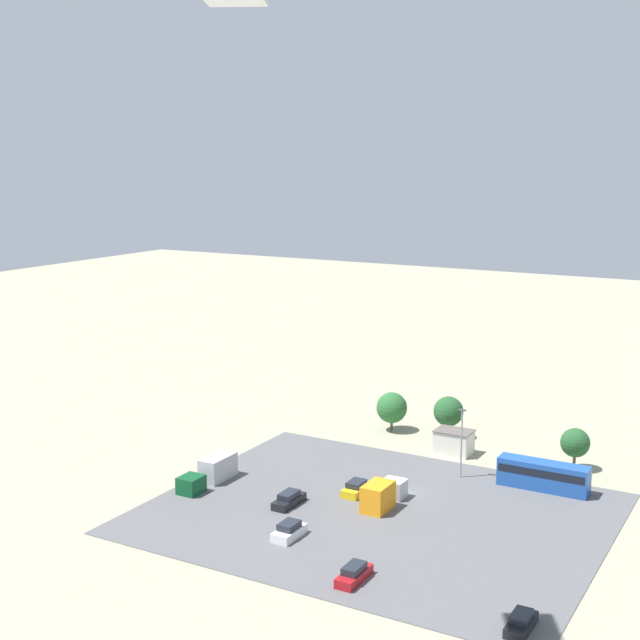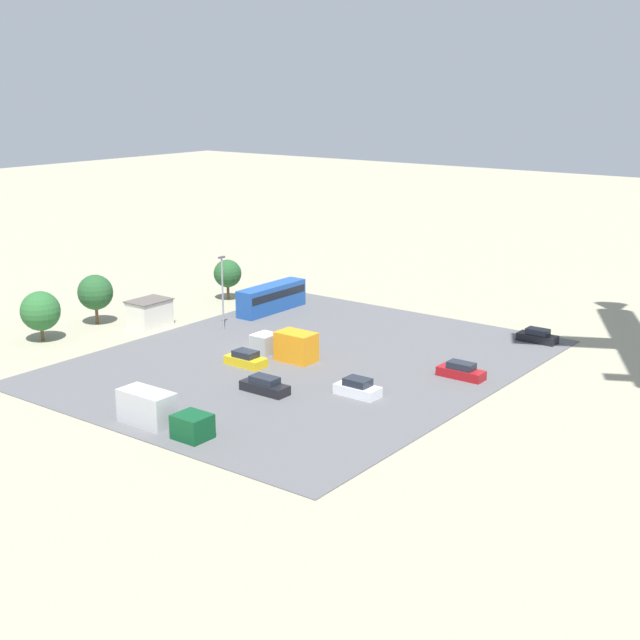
{
  "view_description": "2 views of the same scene",
  "coord_description": "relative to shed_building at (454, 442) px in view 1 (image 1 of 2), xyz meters",
  "views": [
    {
      "loc": [
        -39.53,
        88.93,
        38.26
      ],
      "look_at": [
        -4.34,
        26.75,
        25.07
      ],
      "focal_mm": 50.0,
      "sensor_mm": 36.0,
      "label": 1
    },
    {
      "loc": [
        67.89,
        59.58,
        27.64
      ],
      "look_at": [
        2.57,
        10.4,
        5.63
      ],
      "focal_mm": 50.0,
      "sensor_mm": 36.0,
      "label": 2
    }
  ],
  "objects": [
    {
      "name": "parked_car_4",
      "position": [
        4.56,
        18.92,
        -0.87
      ],
      "size": [
        1.98,
        4.23,
        1.53
      ],
      "color": "gold",
      "rests_on": "ground"
    },
    {
      "name": "parked_truck_1",
      "position": [
        21.21,
        24.32,
        -0.2
      ],
      "size": [
        2.43,
        9.06,
        2.85
      ],
      "color": "#0C4723",
      "rests_on": "ground"
    },
    {
      "name": "light_pole_lot_centre",
      "position": [
        -3.95,
        7.99,
        3.18
      ],
      "size": [
        0.9,
        0.28,
        8.51
      ],
      "color": "gray",
      "rests_on": "ground"
    },
    {
      "name": "ground_plane",
      "position": [
        0.01,
        16.35,
        -1.59
      ],
      "size": [
        400.0,
        400.0,
        0.0
      ],
      "primitive_type": "plane",
      "color": "gray"
    },
    {
      "name": "shed_building",
      "position": [
        0.0,
        0.0,
        0.0
      ],
      "size": [
        4.78,
        3.55,
        3.16
      ],
      "color": "silver",
      "rests_on": "ground"
    },
    {
      "name": "parked_car_1",
      "position": [
        -20.82,
        38.83,
        -0.89
      ],
      "size": [
        1.72,
        4.3,
        1.49
      ],
      "rotation": [
        0.0,
        0.0,
        3.14
      ],
      "color": "black",
      "rests_on": "ground"
    },
    {
      "name": "tree_apron_mid",
      "position": [
        3.04,
        -5.7,
        2.23
      ],
      "size": [
        4.11,
        4.11,
        5.88
      ],
      "color": "brown",
      "rests_on": "ground"
    },
    {
      "name": "tree_near_shed",
      "position": [
        -15.17,
        -1.65,
        1.87
      ],
      "size": [
        3.61,
        3.61,
        5.28
      ],
      "color": "brown",
      "rests_on": "ground"
    },
    {
      "name": "parked_truck_0",
      "position": [
        0.33,
        20.85,
        -0.13
      ],
      "size": [
        2.53,
        7.27,
        3.0
      ],
      "rotation": [
        0.0,
        0.0,
        3.14
      ],
      "color": "#ADB2B7",
      "rests_on": "ground"
    },
    {
      "name": "parking_lot_surface",
      "position": [
        0.01,
        22.82,
        -1.55
      ],
      "size": [
        47.87,
        39.24,
        0.08
      ],
      "color": "#565659",
      "rests_on": "ground"
    },
    {
      "name": "tree_apron_far",
      "position": [
        11.23,
        -4.94,
        1.79
      ],
      "size": [
        4.34,
        4.34,
        5.55
      ],
      "color": "brown",
      "rests_on": "ground"
    },
    {
      "name": "bus",
      "position": [
        -13.71,
        7.0,
        0.28
      ],
      "size": [
        10.47,
        2.51,
        3.31
      ],
      "rotation": [
        0.0,
        0.0,
        1.57
      ],
      "color": "#1E4C9E",
      "rests_on": "ground"
    },
    {
      "name": "parked_car_0",
      "position": [
        5.06,
        32.87,
        -0.83
      ],
      "size": [
        1.97,
        4.15,
        1.62
      ],
      "color": "silver",
      "rests_on": "ground"
    },
    {
      "name": "parked_car_2",
      "position": [
        -5.0,
        37.98,
        -0.86
      ],
      "size": [
        1.72,
        4.61,
        1.55
      ],
      "rotation": [
        0.0,
        0.0,
        3.14
      ],
      "color": "maroon",
      "rests_on": "ground"
    },
    {
      "name": "parked_car_3",
      "position": [
        9.52,
        25.64,
        -0.87
      ],
      "size": [
        1.78,
        4.75,
        1.53
      ],
      "color": "black",
      "rests_on": "ground"
    }
  ]
}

